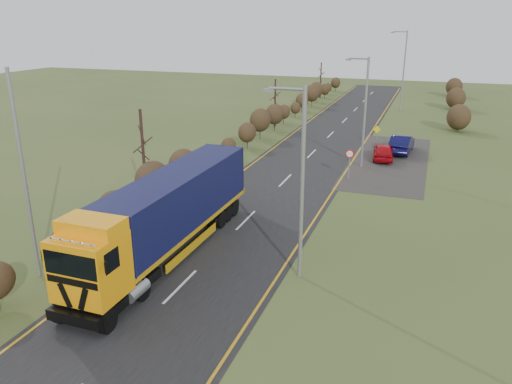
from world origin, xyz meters
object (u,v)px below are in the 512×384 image
Objects in this scene: lorry at (167,211)px; car_blue_sedan at (402,144)px; streetlight_near at (300,178)px; speed_sign at (349,159)px; car_red_hatchback at (383,152)px.

lorry reaches higher than car_blue_sedan.
speed_sign is at bearing 91.13° from streetlight_near.
car_blue_sedan is at bearing 83.70° from streetlight_near.
lorry is 26.12m from car_blue_sedan.
speed_sign is at bearing 68.99° from car_red_hatchback.
speed_sign is at bearing 76.31° from car_blue_sedan.
car_red_hatchback is 0.47× the size of streetlight_near.
car_red_hatchback is 0.85× the size of car_blue_sedan.
lorry is 6.89m from streetlight_near.
lorry is 6.49× the size of speed_sign.
streetlight_near is at bearing -88.87° from speed_sign.
lorry reaches higher than car_red_hatchback.
streetlight_near is (6.47, -0.02, 2.37)m from lorry.
streetlight_near is 3.82× the size of speed_sign.
car_red_hatchback is at bearing 70.84° from car_blue_sedan.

